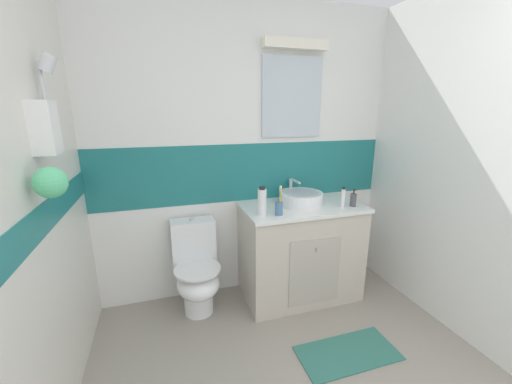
% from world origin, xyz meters
% --- Properties ---
extents(wall_back_tiled, '(3.20, 0.20, 2.50)m').
position_xyz_m(wall_back_tiled, '(0.01, 2.45, 1.26)').
color(wall_back_tiled, white).
rests_on(wall_back_tiled, ground_plane).
extents(wall_right_plain, '(0.10, 3.48, 2.50)m').
position_xyz_m(wall_right_plain, '(1.35, 1.20, 1.25)').
color(wall_right_plain, white).
rests_on(wall_right_plain, ground_plane).
extents(vanity_cabinet, '(1.01, 0.59, 0.85)m').
position_xyz_m(vanity_cabinet, '(0.39, 2.12, 0.43)').
color(vanity_cabinet, beige).
rests_on(vanity_cabinet, ground_plane).
extents(sink_basin, '(0.37, 0.41, 0.19)m').
position_xyz_m(sink_basin, '(0.39, 2.14, 0.91)').
color(sink_basin, white).
rests_on(sink_basin, vanity_cabinet).
extents(toilet, '(0.37, 0.50, 0.77)m').
position_xyz_m(toilet, '(-0.51, 2.15, 0.36)').
color(toilet, white).
rests_on(toilet, ground_plane).
extents(toothbrush_cup, '(0.06, 0.06, 0.23)m').
position_xyz_m(toothbrush_cup, '(0.11, 1.94, 0.91)').
color(toothbrush_cup, '#4C7299').
rests_on(toothbrush_cup, vanity_cabinet).
extents(soap_dispenser, '(0.05, 0.05, 0.15)m').
position_xyz_m(soap_dispenser, '(0.78, 1.95, 0.91)').
color(soap_dispenser, '#4C4C51').
rests_on(soap_dispenser, vanity_cabinet).
extents(shampoo_bottle_tall, '(0.07, 0.07, 0.22)m').
position_xyz_m(shampoo_bottle_tall, '(-0.01, 1.97, 0.96)').
color(shampoo_bottle_tall, white).
rests_on(shampoo_bottle_tall, vanity_cabinet).
extents(toothpaste_tube_upright, '(0.03, 0.03, 0.17)m').
position_xyz_m(toothpaste_tube_upright, '(0.69, 1.96, 0.93)').
color(toothpaste_tube_upright, white).
rests_on(toothpaste_tube_upright, vanity_cabinet).
extents(bath_mat, '(0.69, 0.33, 0.01)m').
position_xyz_m(bath_mat, '(0.41, 1.35, 0.01)').
color(bath_mat, '#337266').
rests_on(bath_mat, ground_plane).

